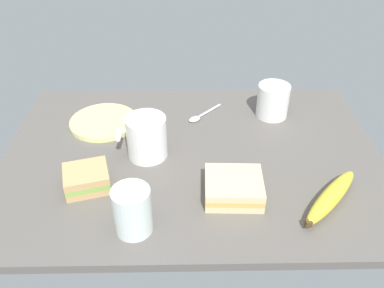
% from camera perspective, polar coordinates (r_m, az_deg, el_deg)
% --- Properties ---
extents(tabletop, '(0.90, 0.64, 0.02)m').
position_cam_1_polar(tabletop, '(0.98, 0.00, -1.90)').
color(tabletop, '#5B5651').
rests_on(tabletop, ground).
extents(plate_of_food, '(0.18, 0.18, 0.01)m').
position_cam_1_polar(plate_of_food, '(1.10, -12.33, 3.07)').
color(plate_of_food, '#EAE58C').
rests_on(plate_of_food, tabletop).
extents(coffee_mug_black, '(0.12, 0.09, 0.10)m').
position_cam_1_polar(coffee_mug_black, '(0.95, -6.41, 1.08)').
color(coffee_mug_black, white).
rests_on(coffee_mug_black, tabletop).
extents(coffee_mug_milky, '(0.09, 0.11, 0.09)m').
position_cam_1_polar(coffee_mug_milky, '(1.12, 11.32, 6.06)').
color(coffee_mug_milky, white).
rests_on(coffee_mug_milky, tabletop).
extents(sandwich_main, '(0.12, 0.11, 0.04)m').
position_cam_1_polar(sandwich_main, '(0.85, 5.88, -6.12)').
color(sandwich_main, beige).
rests_on(sandwich_main, tabletop).
extents(sandwich_side, '(0.11, 0.10, 0.04)m').
position_cam_1_polar(sandwich_side, '(0.90, -14.60, -4.74)').
color(sandwich_side, tan).
rests_on(sandwich_side, tabletop).
extents(glass_of_milk, '(0.07, 0.07, 0.10)m').
position_cam_1_polar(glass_of_milk, '(0.77, -8.34, -9.57)').
color(glass_of_milk, silver).
rests_on(glass_of_milk, tabletop).
extents(banana, '(0.16, 0.17, 0.04)m').
position_cam_1_polar(banana, '(0.88, 18.97, -7.02)').
color(banana, yellow).
rests_on(banana, tabletop).
extents(spoon, '(0.10, 0.10, 0.01)m').
position_cam_1_polar(spoon, '(1.11, 1.19, 4.00)').
color(spoon, silver).
rests_on(spoon, tabletop).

